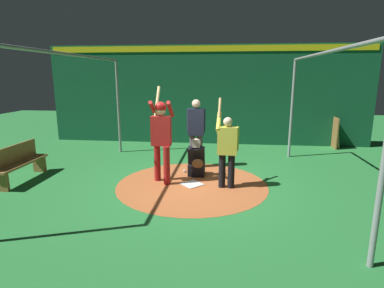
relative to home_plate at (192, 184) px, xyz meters
The scene contains 12 objects.
ground_plane 0.01m from the home_plate, ahead, with size 27.41×27.41×0.00m, color #287A38.
dirt_circle 0.01m from the home_plate, ahead, with size 3.43×3.43×0.01m, color #B76033.
home_plate is the anchor object (origin of this frame).
batter 1.35m from the home_plate, 96.76° to the right, with size 0.68×0.49×2.20m.
catcher 0.74m from the home_plate, behind, with size 0.58×0.40×0.94m.
umpire 1.72m from the home_plate, behind, with size 0.23×0.49×1.83m.
visitor 1.19m from the home_plate, 84.10° to the left, with size 0.54×0.50×1.96m.
back_wall 4.81m from the home_plate, behind, with size 0.22×11.41×3.48m.
cage_frame 2.04m from the home_plate, ahead, with size 5.66×5.41×2.91m.
bat_rack 6.15m from the home_plate, 133.66° to the left, with size 0.70×0.17×1.05m.
bench 4.10m from the home_plate, 87.34° to the right, with size 1.62×0.36×0.85m.
baseball_0 0.92m from the home_plate, 161.47° to the right, with size 0.07×0.07×0.07m, color white.
Camera 1 is at (6.61, 0.76, 2.44)m, focal length 28.78 mm.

